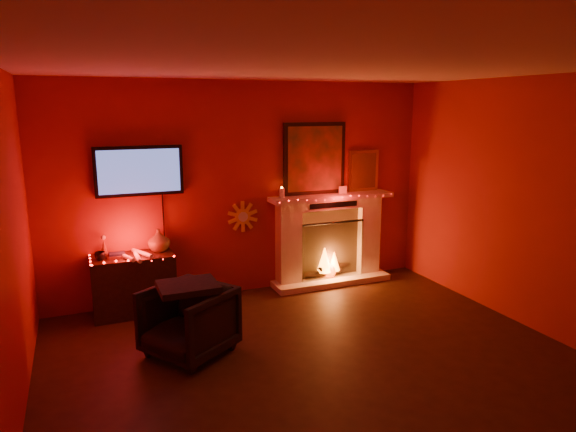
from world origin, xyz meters
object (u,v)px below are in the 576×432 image
object	(u,v)px
tv	(139,171)
sunburst_clock	(243,217)
console_table	(135,281)
fireplace	(329,231)
armchair	(189,321)

from	to	relation	value
tv	sunburst_clock	bearing A→B (deg)	1.24
sunburst_clock	tv	bearing A→B (deg)	-178.76
tv	console_table	distance (m)	1.28
console_table	fireplace	bearing A→B (deg)	2.79
sunburst_clock	armchair	distance (m)	1.92
fireplace	tv	xyz separation A→B (m)	(-2.44, 0.06, 0.92)
tv	console_table	size ratio (longest dim) A/B	1.28
sunburst_clock	console_table	size ratio (longest dim) A/B	0.41
fireplace	sunburst_clock	distance (m)	1.23
tv	sunburst_clock	size ratio (longest dim) A/B	3.10
sunburst_clock	fireplace	bearing A→B (deg)	-4.37
tv	armchair	bearing A→B (deg)	-81.59
fireplace	console_table	size ratio (longest dim) A/B	2.25
fireplace	sunburst_clock	bearing A→B (deg)	175.63
fireplace	tv	world-z (taller)	fireplace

